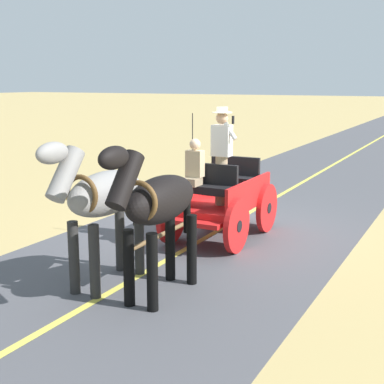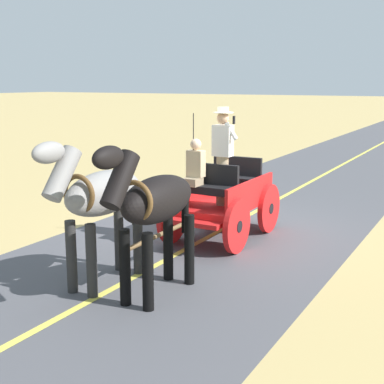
% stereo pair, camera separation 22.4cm
% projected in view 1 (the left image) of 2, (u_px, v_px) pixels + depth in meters
% --- Properties ---
extents(ground_plane, '(200.00, 200.00, 0.00)m').
position_uv_depth(ground_plane, '(223.00, 228.00, 11.13)').
color(ground_plane, tan).
extents(road_surface, '(5.29, 160.00, 0.01)m').
position_uv_depth(road_surface, '(223.00, 228.00, 11.13)').
color(road_surface, '#4C4C51').
rests_on(road_surface, ground).
extents(road_centre_stripe, '(0.12, 160.00, 0.00)m').
position_uv_depth(road_centre_stripe, '(223.00, 227.00, 11.13)').
color(road_centre_stripe, '#DBCC4C').
rests_on(road_centre_stripe, road_surface).
extents(horse_drawn_carriage, '(1.42, 4.50, 2.50)m').
position_uv_depth(horse_drawn_carriage, '(219.00, 196.00, 10.27)').
color(horse_drawn_carriage, red).
rests_on(horse_drawn_carriage, ground).
extents(horse_near_side, '(0.57, 2.13, 2.21)m').
position_uv_depth(horse_near_side, '(157.00, 204.00, 7.33)').
color(horse_near_side, black).
rests_on(horse_near_side, ground).
extents(horse_off_side, '(0.59, 2.13, 2.21)m').
position_uv_depth(horse_off_side, '(102.00, 198.00, 7.74)').
color(horse_off_side, gray).
rests_on(horse_off_side, ground).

